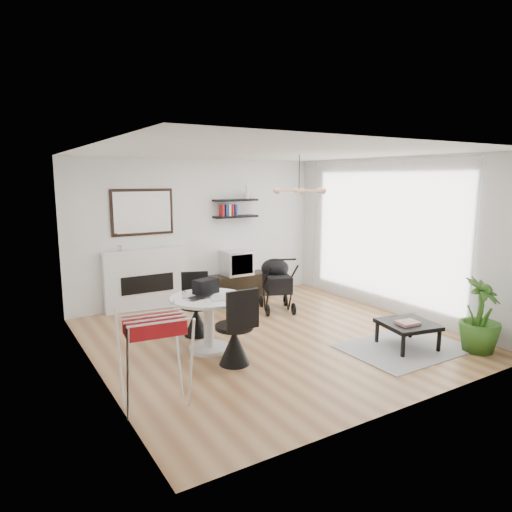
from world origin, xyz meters
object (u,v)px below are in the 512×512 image
dining_table (209,315)px  coffee_table (408,325)px  fireplace (146,272)px  stroller (276,286)px  drying_rack (155,359)px  crt_tv (237,263)px  tv_console (238,286)px  potted_plant (480,316)px

dining_table → coffee_table: bearing=-29.1°
fireplace → stroller: (1.97, -1.26, -0.24)m
drying_rack → crt_tv: bearing=56.2°
tv_console → crt_tv: bearing=-175.5°
potted_plant → stroller: bearing=111.6°
drying_rack → coffee_table: 3.58m
crt_tv → coffee_table: size_ratio=0.68×
fireplace → coffee_table: size_ratio=2.67×
dining_table → potted_plant: bearing=-31.9°
drying_rack → coffee_table: size_ratio=1.23×
crt_tv → drying_rack: (-2.85, -3.41, -0.18)m
crt_tv → tv_console: bearing=4.5°
crt_tv → coffee_table: bearing=-78.8°
drying_rack → stroller: (3.05, 2.30, -0.09)m
tv_console → fireplace: bearing=175.3°
tv_console → stroller: size_ratio=1.20×
tv_console → drying_rack: drying_rack is taller
tv_console → potted_plant: size_ratio=1.22×
coffee_table → stroller: bearing=101.7°
crt_tv → drying_rack: drying_rack is taller
dining_table → coffee_table: 2.77m
fireplace → crt_tv: (1.77, -0.15, 0.02)m
drying_rack → potted_plant: (4.28, -0.81, -0.02)m
coffee_table → fireplace: bearing=123.5°
fireplace → coffee_table: 4.53m
drying_rack → coffee_table: drying_rack is taller
tv_console → coffee_table: (0.68, -3.62, 0.09)m
fireplace → drying_rack: 3.72m
drying_rack → potted_plant: size_ratio=0.99×
stroller → potted_plant: bearing=-47.2°
fireplace → tv_console: (1.82, -0.15, -0.45)m
crt_tv → potted_plant: 4.46m
tv_console → stroller: bearing=-81.9°
drying_rack → dining_table: bearing=50.7°
crt_tv → stroller: stroller is taller
fireplace → potted_plant: 5.43m
stroller → coffee_table: stroller is taller
potted_plant → fireplace: bearing=126.3°
drying_rack → fireplace: bearing=79.3°
crt_tv → drying_rack: bearing=-129.9°
drying_rack → tv_console: bearing=55.9°
drying_rack → stroller: size_ratio=0.97×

